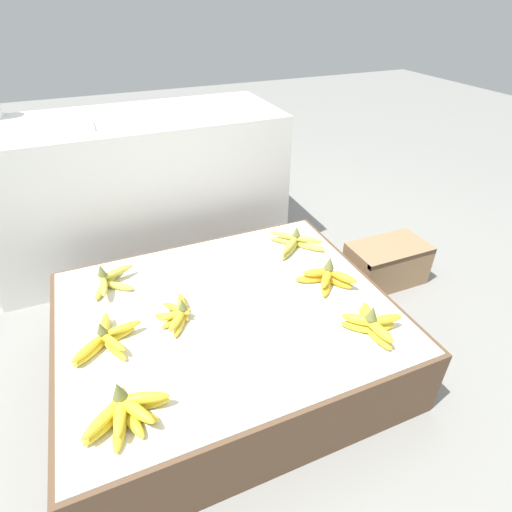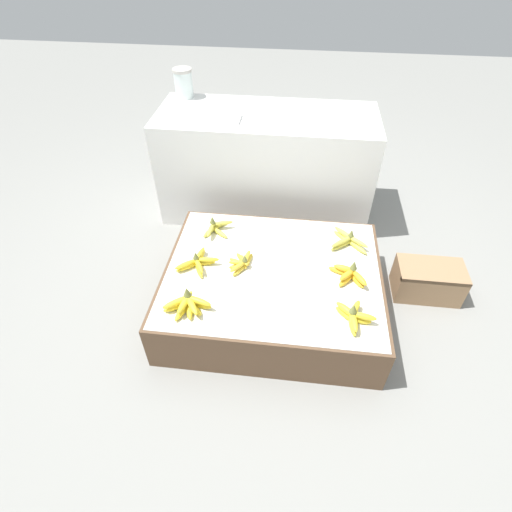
{
  "view_description": "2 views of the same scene",
  "coord_description": "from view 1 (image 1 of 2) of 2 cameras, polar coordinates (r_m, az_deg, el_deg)",
  "views": [
    {
      "loc": [
        -0.31,
        -1.01,
        1.22
      ],
      "look_at": [
        0.15,
        0.08,
        0.42
      ],
      "focal_mm": 28.0,
      "sensor_mm": 36.0,
      "label": 1
    },
    {
      "loc": [
        0.09,
        -1.5,
        1.77
      ],
      "look_at": [
        -0.1,
        0.1,
        0.29
      ],
      "focal_mm": 28.0,
      "sensor_mm": 36.0,
      "label": 2
    }
  ],
  "objects": [
    {
      "name": "back_vendor_table",
      "position": [
        2.15,
        -16.23,
        9.2
      ],
      "size": [
        1.42,
        0.57,
        0.72
      ],
      "color": "white",
      "rests_on": "ground_plane"
    },
    {
      "name": "banana_bunch_middle_right",
      "position": [
        1.52,
        10.12,
        -3.06
      ],
      "size": [
        0.2,
        0.16,
        0.11
      ],
      "color": "gold",
      "rests_on": "display_platform"
    },
    {
      "name": "foam_tray_white",
      "position": [
        1.92,
        -26.4,
        15.94
      ],
      "size": [
        0.28,
        0.14,
        0.02
      ],
      "color": "white",
      "rests_on": "back_vendor_table"
    },
    {
      "name": "wooden_crate",
      "position": [
        2.04,
        18.13,
        -0.98
      ],
      "size": [
        0.37,
        0.21,
        0.2
      ],
      "color": "#997551",
      "rests_on": "ground_plane"
    },
    {
      "name": "banana_bunch_middle_midleft",
      "position": [
        1.38,
        -11.09,
        -8.09
      ],
      "size": [
        0.13,
        0.19,
        0.09
      ],
      "color": "gold",
      "rests_on": "display_platform"
    },
    {
      "name": "banana_bunch_front_left",
      "position": [
        1.15,
        -18.12,
        -20.36
      ],
      "size": [
        0.24,
        0.17,
        0.11
      ],
      "color": "yellow",
      "rests_on": "display_platform"
    },
    {
      "name": "banana_bunch_back_right",
      "position": [
        1.72,
        5.55,
        2.02
      ],
      "size": [
        0.22,
        0.21,
        0.1
      ],
      "color": "gold",
      "rests_on": "display_platform"
    },
    {
      "name": "banana_bunch_front_right",
      "position": [
        1.36,
        16.18,
        -9.25
      ],
      "size": [
        0.19,
        0.21,
        0.11
      ],
      "color": "yellow",
      "rests_on": "display_platform"
    },
    {
      "name": "banana_bunch_middle_left",
      "position": [
        1.36,
        -20.57,
        -10.94
      ],
      "size": [
        0.23,
        0.22,
        0.09
      ],
      "color": "yellow",
      "rests_on": "display_platform"
    },
    {
      "name": "ground_plane",
      "position": [
        1.62,
        -3.8,
        -15.0
      ],
      "size": [
        10.0,
        10.0,
        0.0
      ],
      "primitive_type": "plane",
      "color": "gray"
    },
    {
      "name": "banana_bunch_back_left",
      "position": [
        1.59,
        -20.17,
        -3.34
      ],
      "size": [
        0.17,
        0.19,
        0.1
      ],
      "color": "gold",
      "rests_on": "display_platform"
    },
    {
      "name": "display_platform",
      "position": [
        1.51,
        -4.01,
        -11.52
      ],
      "size": [
        1.15,
        0.94,
        0.28
      ],
      "color": "brown",
      "rests_on": "ground_plane"
    }
  ]
}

